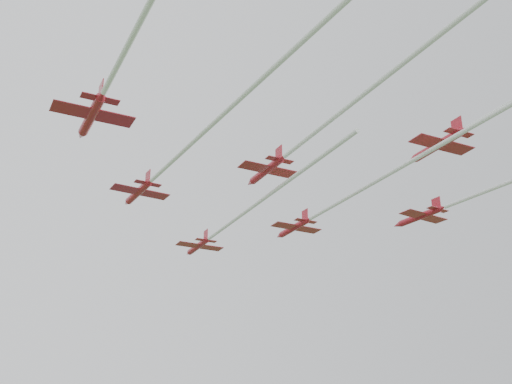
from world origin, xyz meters
name	(u,v)px	position (x,y,z in m)	size (l,w,h in m)	color
jet_lead	(229,223)	(-2.37, 6.25, 55.29)	(8.70, 57.01, 2.59)	red
jet_row2_left	(188,147)	(-17.23, -16.00, 56.43)	(11.07, 66.39, 2.64)	red
jet_row2_right	(336,204)	(10.17, -7.40, 55.98)	(8.90, 54.59, 2.64)	red
jet_row3_left	(121,58)	(-29.51, -31.01, 57.32)	(9.83, 58.26, 2.93)	red
jet_row3_mid	(334,117)	(-2.54, -28.42, 57.88)	(9.06, 67.07, 2.69)	red
jet_row3_right	(476,195)	(26.90, -20.08, 55.60)	(11.71, 49.81, 2.61)	red
jet_row4_right	(488,116)	(14.75, -36.06, 58.09)	(9.33, 45.53, 2.78)	red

